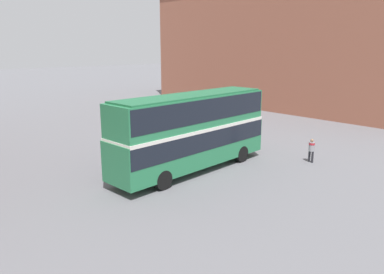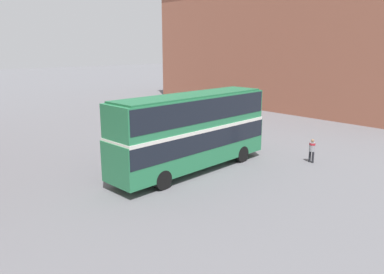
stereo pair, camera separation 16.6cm
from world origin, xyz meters
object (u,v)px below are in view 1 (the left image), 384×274
object	(u,v)px
double_decker_bus	(192,127)
parked_car_kerb_near	(181,103)
pedestrian_foreground	(312,148)
parked_car_kerb_far	(153,115)

from	to	relation	value
double_decker_bus	parked_car_kerb_near	world-z (taller)	double_decker_bus
double_decker_bus	pedestrian_foreground	distance (m)	8.14
double_decker_bus	pedestrian_foreground	world-z (taller)	double_decker_bus
double_decker_bus	parked_car_kerb_near	bearing A→B (deg)	47.37
double_decker_bus	parked_car_kerb_far	bearing A→B (deg)	58.82
pedestrian_foreground	parked_car_kerb_far	size ratio (longest dim) A/B	0.36
pedestrian_foreground	parked_car_kerb_far	world-z (taller)	parked_car_kerb_far
pedestrian_foreground	double_decker_bus	bearing A→B (deg)	-25.32
double_decker_bus	parked_car_kerb_near	distance (m)	23.26
double_decker_bus	parked_car_kerb_far	world-z (taller)	double_decker_bus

